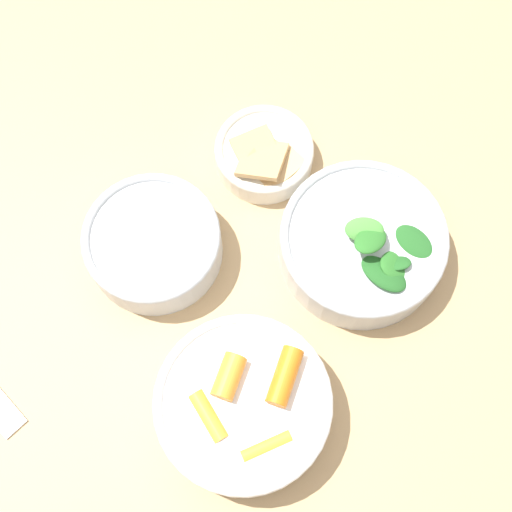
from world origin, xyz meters
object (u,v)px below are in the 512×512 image
(bowl_greens, at_px, (363,244))
(bowl_cookies, at_px, (264,154))
(bowl_beans_hotdog, at_px, (154,244))
(bowl_carrots, at_px, (243,405))

(bowl_greens, height_order, bowl_cookies, bowl_greens)
(bowl_beans_hotdog, distance_m, bowl_cookies, 0.17)
(bowl_carrots, xyz_separation_m, bowl_greens, (0.06, -0.21, -0.00))
(bowl_carrots, xyz_separation_m, bowl_beans_hotdog, (0.20, -0.03, -0.01))
(bowl_carrots, bearing_deg, bowl_cookies, -41.41)
(bowl_greens, bearing_deg, bowl_carrots, 106.20)
(bowl_beans_hotdog, height_order, bowl_cookies, bowl_beans_hotdog)
(bowl_carrots, relative_size, bowl_greens, 0.98)
(bowl_carrots, distance_m, bowl_greens, 0.22)
(bowl_carrots, relative_size, bowl_cookies, 1.55)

